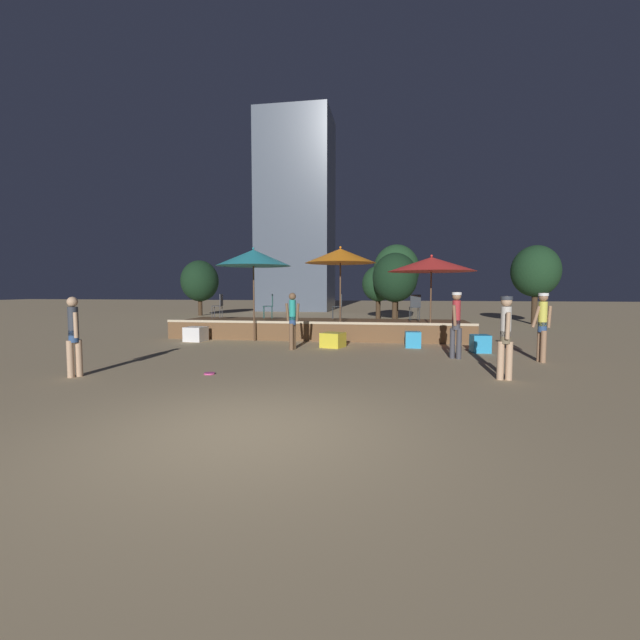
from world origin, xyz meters
name	(u,v)px	position (x,y,z in m)	size (l,w,h in m)	color
ground_plane	(245,432)	(0.00, 0.00, 0.00)	(120.00, 120.00, 0.00)	tan
wooden_deck	(321,329)	(-0.77, 10.59, 0.30)	(10.60, 2.93, 0.68)	brown
patio_umbrella_0	(253,258)	(-2.79, 8.93, 2.81)	(2.52, 2.52, 3.17)	brown
patio_umbrella_1	(340,256)	(0.08, 9.50, 2.88)	(2.40, 2.40, 3.21)	brown
patio_umbrella_2	(431,264)	(3.06, 9.39, 2.57)	(2.84, 2.84, 2.88)	brown
cube_seat_0	(333,340)	(0.05, 7.86, 0.22)	(0.78, 0.78, 0.45)	yellow
cube_seat_1	(480,344)	(4.26, 7.48, 0.25)	(0.53, 0.53, 0.49)	#2D9EDB
cube_seat_2	(196,334)	(-4.75, 8.59, 0.24)	(0.68, 0.68, 0.49)	white
cube_seat_3	(413,340)	(2.45, 8.18, 0.24)	(0.47, 0.47, 0.49)	#2D9EDB
person_0	(456,321)	(3.41, 6.23, 0.95)	(0.30, 0.54, 1.70)	#3F3F47
person_1	(542,324)	(5.39, 6.06, 0.94)	(0.49, 0.29, 1.68)	#997051
person_2	(74,335)	(-4.50, 2.65, 0.86)	(0.40, 0.31, 1.62)	tan
person_3	(292,319)	(-1.05, 7.19, 0.89)	(0.46, 0.29, 1.66)	brown
person_4	(506,334)	(3.98, 3.76, 0.91)	(0.29, 0.42, 1.64)	tan
bistro_chair_0	(415,305)	(2.62, 10.29, 1.22)	(0.40, 0.41, 0.90)	#2D3338
bistro_chair_1	(270,304)	(-2.68, 10.52, 1.22)	(0.42, 0.42, 0.90)	#1E4C47
bistro_chair_2	(339,304)	(-0.09, 10.67, 1.22)	(0.40, 0.40, 0.90)	#2D3338
bistro_chair_3	(219,303)	(-4.64, 10.39, 1.22)	(0.40, 0.40, 0.90)	#47474C
frisbee_disc	(209,373)	(-1.93, 3.33, 0.02)	(0.23, 0.23, 0.03)	#E54C99
background_tree_0	(396,270)	(2.08, 20.46, 2.88)	(2.64, 2.64, 4.34)	#3D2B1C
background_tree_1	(200,281)	(-10.76, 21.86, 2.29)	(2.47, 2.47, 3.66)	#3D2B1C
background_tree_2	(395,278)	(2.00, 19.04, 2.39)	(2.46, 2.46, 3.75)	#3D2B1C
background_tree_3	(378,284)	(1.05, 20.59, 2.06)	(1.91, 1.91, 3.13)	#3D2B1C
background_tree_4	(536,271)	(8.88, 17.87, 2.64)	(2.32, 2.32, 3.93)	#3D2B1C
distant_building	(296,214)	(-5.94, 29.77, 7.87)	(5.85, 4.97, 15.74)	#4C5666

